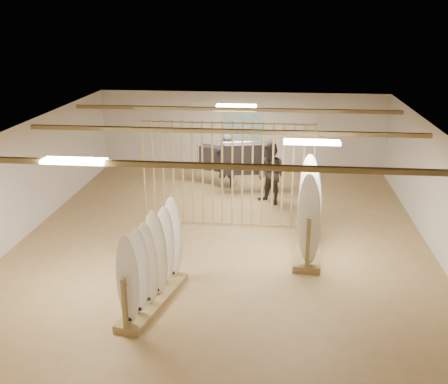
# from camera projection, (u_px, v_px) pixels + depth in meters

# --- Properties ---
(floor) EXTENTS (12.00, 12.00, 0.00)m
(floor) POSITION_uv_depth(u_px,v_px,m) (224.00, 237.00, 13.23)
(floor) COLOR tan
(floor) RESTS_ON ground
(ceiling) EXTENTS (12.00, 12.00, 0.00)m
(ceiling) POSITION_uv_depth(u_px,v_px,m) (224.00, 128.00, 12.33)
(ceiling) COLOR gray
(ceiling) RESTS_ON ground
(wall_back) EXTENTS (12.00, 0.00, 12.00)m
(wall_back) POSITION_uv_depth(u_px,v_px,m) (242.00, 132.00, 18.43)
(wall_back) COLOR silver
(wall_back) RESTS_ON ground
(wall_front) EXTENTS (12.00, 0.00, 12.00)m
(wall_front) POSITION_uv_depth(u_px,v_px,m) (178.00, 319.00, 7.13)
(wall_front) COLOR silver
(wall_front) RESTS_ON ground
(wall_left) EXTENTS (0.00, 12.00, 12.00)m
(wall_left) POSITION_uv_depth(u_px,v_px,m) (28.00, 178.00, 13.28)
(wall_left) COLOR silver
(wall_left) RESTS_ON ground
(wall_right) EXTENTS (0.00, 12.00, 12.00)m
(wall_right) POSITION_uv_depth(u_px,v_px,m) (436.00, 191.00, 12.28)
(wall_right) COLOR silver
(wall_right) RESTS_ON ground
(ceiling_slats) EXTENTS (9.50, 6.12, 0.10)m
(ceiling_slats) POSITION_uv_depth(u_px,v_px,m) (224.00, 131.00, 12.35)
(ceiling_slats) COLOR olive
(ceiling_slats) RESTS_ON ground
(light_panels) EXTENTS (1.20, 0.35, 0.06)m
(light_panels) POSITION_uv_depth(u_px,v_px,m) (224.00, 130.00, 12.35)
(light_panels) COLOR white
(light_panels) RESTS_ON ground
(bamboo_partition) EXTENTS (4.45, 0.05, 2.78)m
(bamboo_partition) POSITION_uv_depth(u_px,v_px,m) (227.00, 175.00, 13.53)
(bamboo_partition) COLOR tan
(bamboo_partition) RESTS_ON ground
(poster) EXTENTS (1.40, 0.03, 0.90)m
(poster) POSITION_uv_depth(u_px,v_px,m) (242.00, 127.00, 18.34)
(poster) COLOR teal
(poster) RESTS_ON ground
(rack_left) EXTENTS (1.00, 2.32, 1.83)m
(rack_left) POSITION_uv_depth(u_px,v_px,m) (153.00, 275.00, 9.97)
(rack_left) COLOR olive
(rack_left) RESTS_ON floor
(rack_right) EXTENTS (0.72, 2.31, 2.17)m
(rack_right) POSITION_uv_depth(u_px,v_px,m) (309.00, 223.00, 12.14)
(rack_right) COLOR olive
(rack_right) RESTS_ON floor
(clothing_rack_a) EXTENTS (1.22, 0.71, 1.37)m
(clothing_rack_a) POSITION_uv_depth(u_px,v_px,m) (217.00, 159.00, 16.99)
(clothing_rack_a) COLOR silver
(clothing_rack_a) RESTS_ON floor
(clothing_rack_b) EXTENTS (1.53, 0.68, 1.67)m
(clothing_rack_b) POSITION_uv_depth(u_px,v_px,m) (247.00, 159.00, 16.25)
(clothing_rack_b) COLOR silver
(clothing_rack_b) RESTS_ON floor
(shopper_a) EXTENTS (0.74, 0.52, 1.99)m
(shopper_a) POSITION_uv_depth(u_px,v_px,m) (226.00, 157.00, 16.73)
(shopper_a) COLOR #282830
(shopper_a) RESTS_ON floor
(shopper_b) EXTENTS (1.27, 1.23, 2.07)m
(shopper_b) POSITION_uv_depth(u_px,v_px,m) (271.00, 170.00, 15.23)
(shopper_b) COLOR #322A26
(shopper_b) RESTS_ON floor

